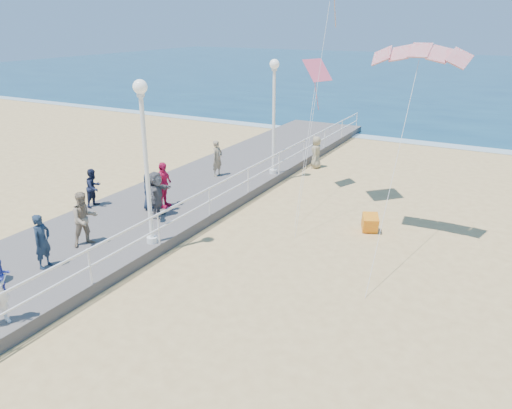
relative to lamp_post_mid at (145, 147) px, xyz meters
The scene contains 19 objects.
ground 6.48m from the lamp_post_mid, ahead, with size 160.00×160.00×0.00m, color tan.
ocean 65.32m from the lamp_post_mid, 85.29° to the left, with size 160.00×90.00×0.05m, color navy.
surf_line 21.50m from the lamp_post_mid, 75.37° to the left, with size 160.00×1.20×0.04m, color silver.
boardwalk 4.07m from the lamp_post_mid, behind, with size 5.00×44.00×0.40m, color #67615D.
railing 2.43m from the lamp_post_mid, ahead, with size 0.05×42.00×0.55m.
lamp_post_mid is the anchor object (origin of this frame).
lamp_post_far 9.00m from the lamp_post_mid, 90.00° to the left, with size 0.44×0.44×5.32m.
toddler_held 5.69m from the lamp_post_mid, 90.57° to the right, with size 0.42×0.33×0.87m, color #2F3BB2.
spectator_0 4.13m from the lamp_post_mid, 120.32° to the right, with size 0.61×0.40×1.68m, color #1C2A3D.
spectator_1 3.16m from the lamp_post_mid, 147.63° to the right, with size 0.88×0.69×1.82m, color gray.
spectator_3 4.07m from the lamp_post_mid, 121.22° to the left, with size 1.07×0.45×1.83m, color #DB1B54.
spectator_4 4.06m from the lamp_post_mid, 130.69° to the left, with size 0.71×0.46×1.46m, color #182336.
spectator_5 3.36m from the lamp_post_mid, 124.22° to the left, with size 1.63×0.52×1.75m, color #59595E.
spectator_6 8.09m from the lamp_post_mid, 106.13° to the left, with size 0.62×0.41×1.70m, color gray.
spectator_7 5.20m from the lamp_post_mid, 158.58° to the left, with size 0.74×0.58×1.53m, color #191F38.
beach_walker_c 12.53m from the lamp_post_mid, 85.62° to the left, with size 0.82×0.54×1.69m, color #9B8E6B.
box_kite 8.55m from the lamp_post_mid, 41.60° to the left, with size 0.55×0.55×0.60m, color #EB4B0D.
kite_parafoil 9.07m from the lamp_post_mid, 35.18° to the left, with size 3.06×0.90×0.30m, color red, non-canonical shape.
kite_diamond_pink 9.16m from the lamp_post_mid, 76.08° to the left, with size 1.13×1.13×0.02m, color #DB506D.
Camera 1 is at (4.89, -11.67, 7.40)m, focal length 35.00 mm.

